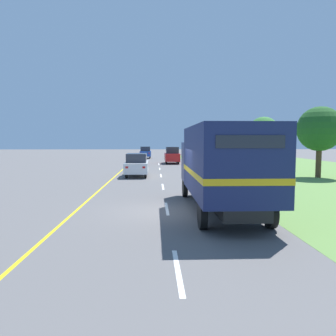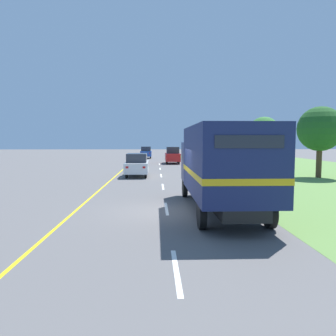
# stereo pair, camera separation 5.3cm
# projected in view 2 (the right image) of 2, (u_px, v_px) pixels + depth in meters

# --- Properties ---
(ground_plane) EXTENTS (200.00, 200.00, 0.00)m
(ground_plane) POSITION_uv_depth(u_px,v_px,m) (167.00, 211.00, 13.21)
(ground_plane) COLOR #5B5959
(grass_shoulder) EXTENTS (20.00, 69.22, 0.01)m
(grass_shoulder) POSITION_uv_depth(u_px,v_px,m) (309.00, 172.00, 30.25)
(grass_shoulder) COLOR #608942
(grass_shoulder) RESTS_ON ground
(edge_line_yellow) EXTENTS (0.12, 69.22, 0.01)m
(edge_line_yellow) POSITION_uv_depth(u_px,v_px,m) (120.00, 172.00, 29.60)
(edge_line_yellow) COLOR yellow
(edge_line_yellow) RESTS_ON ground
(centre_dash_nearest) EXTENTS (0.12, 2.60, 0.01)m
(centre_dash_nearest) POSITION_uv_depth(u_px,v_px,m) (176.00, 270.00, 7.16)
(centre_dash_nearest) COLOR white
(centre_dash_nearest) RESTS_ON ground
(centre_dash_near) EXTENTS (0.12, 2.60, 0.01)m
(centre_dash_near) POSITION_uv_depth(u_px,v_px,m) (166.00, 208.00, 13.73)
(centre_dash_near) COLOR white
(centre_dash_near) RESTS_ON ground
(centre_dash_mid_a) EXTENTS (0.12, 2.60, 0.01)m
(centre_dash_mid_a) POSITION_uv_depth(u_px,v_px,m) (163.00, 187.00, 20.31)
(centre_dash_mid_a) COLOR white
(centre_dash_mid_a) RESTS_ON ground
(centre_dash_mid_b) EXTENTS (0.12, 2.60, 0.01)m
(centre_dash_mid_b) POSITION_uv_depth(u_px,v_px,m) (161.00, 175.00, 26.88)
(centre_dash_mid_b) COLOR white
(centre_dash_mid_b) RESTS_ON ground
(centre_dash_far) EXTENTS (0.12, 2.60, 0.01)m
(centre_dash_far) POSITION_uv_depth(u_px,v_px,m) (160.00, 169.00, 33.45)
(centre_dash_far) COLOR white
(centre_dash_far) RESTS_ON ground
(centre_dash_farthest) EXTENTS (0.12, 2.60, 0.01)m
(centre_dash_farthest) POSITION_uv_depth(u_px,v_px,m) (159.00, 164.00, 40.03)
(centre_dash_farthest) COLOR white
(centre_dash_farthest) RESTS_ON ground
(horse_trailer_truck) EXTENTS (2.61, 8.19, 3.37)m
(horse_trailer_truck) POSITION_uv_depth(u_px,v_px,m) (221.00, 164.00, 12.88)
(horse_trailer_truck) COLOR black
(horse_trailer_truck) RESTS_ON ground
(lead_car_white) EXTENTS (1.80, 4.28, 1.84)m
(lead_car_white) POSITION_uv_depth(u_px,v_px,m) (137.00, 165.00, 26.34)
(lead_car_white) COLOR black
(lead_car_white) RESTS_ON ground
(lead_car_red_ahead) EXTENTS (1.80, 4.34, 2.11)m
(lead_car_red_ahead) POSITION_uv_depth(u_px,v_px,m) (172.00, 155.00, 41.26)
(lead_car_red_ahead) COLOR black
(lead_car_red_ahead) RESTS_ON ground
(lead_car_blue_ahead) EXTENTS (1.80, 3.88, 1.93)m
(lead_car_blue_ahead) POSITION_uv_depth(u_px,v_px,m) (146.00, 152.00, 54.05)
(lead_car_blue_ahead) COLOR black
(lead_car_blue_ahead) RESTS_ON ground
(highway_sign) EXTENTS (2.16, 0.09, 2.78)m
(highway_sign) POSITION_uv_depth(u_px,v_px,m) (259.00, 158.00, 20.58)
(highway_sign) COLOR #9E9EA3
(highway_sign) RESTS_ON ground
(roadside_tree_near) EXTENTS (3.43, 3.43, 5.48)m
(roadside_tree_near) POSITION_uv_depth(u_px,v_px,m) (320.00, 129.00, 25.12)
(roadside_tree_near) COLOR #4C3823
(roadside_tree_near) RESTS_ON ground
(roadside_tree_mid) EXTENTS (3.31, 3.31, 5.36)m
(roadside_tree_mid) POSITION_uv_depth(u_px,v_px,m) (264.00, 133.00, 34.25)
(roadside_tree_mid) COLOR #4C3823
(roadside_tree_mid) RESTS_ON ground
(roadside_tree_far) EXTENTS (3.22, 3.22, 4.77)m
(roadside_tree_far) POSITION_uv_depth(u_px,v_px,m) (235.00, 139.00, 43.11)
(roadside_tree_far) COLOR #4C3823
(roadside_tree_far) RESTS_ON ground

